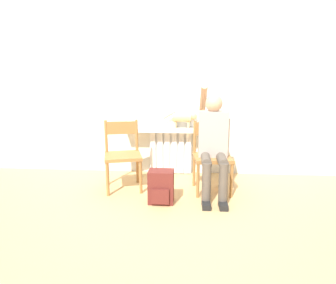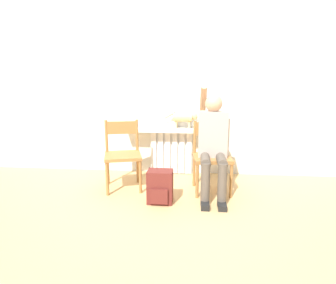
{
  "view_description": "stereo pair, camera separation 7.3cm",
  "coord_description": "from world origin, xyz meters",
  "px_view_note": "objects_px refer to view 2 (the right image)",
  "views": [
    {
      "loc": [
        0.27,
        -2.86,
        1.29
      ],
      "look_at": [
        0.0,
        0.61,
        0.58
      ],
      "focal_mm": 30.0,
      "sensor_mm": 36.0,
      "label": 1
    },
    {
      "loc": [
        0.34,
        -2.85,
        1.29
      ],
      "look_at": [
        0.0,
        0.61,
        0.58
      ],
      "focal_mm": 30.0,
      "sensor_mm": 36.0,
      "label": 2
    }
  ],
  "objects_px": {
    "chair_right": "(212,155)",
    "person": "(213,140)",
    "chair_left": "(123,153)",
    "cat": "(184,118)",
    "backpack": "(160,187)"
  },
  "relations": [
    {
      "from": "chair_left",
      "to": "backpack",
      "type": "relative_size",
      "value": 2.32
    },
    {
      "from": "person",
      "to": "cat",
      "type": "relative_size",
      "value": 2.72
    },
    {
      "from": "chair_left",
      "to": "backpack",
      "type": "distance_m",
      "value": 0.72
    },
    {
      "from": "chair_left",
      "to": "person",
      "type": "bearing_deg",
      "value": -22.1
    },
    {
      "from": "chair_right",
      "to": "cat",
      "type": "height_order",
      "value": "cat"
    },
    {
      "from": "cat",
      "to": "chair_left",
      "type": "bearing_deg",
      "value": -140.25
    },
    {
      "from": "chair_right",
      "to": "person",
      "type": "distance_m",
      "value": 0.24
    },
    {
      "from": "cat",
      "to": "person",
      "type": "bearing_deg",
      "value": -63.6
    },
    {
      "from": "person",
      "to": "cat",
      "type": "distance_m",
      "value": 0.84
    },
    {
      "from": "person",
      "to": "backpack",
      "type": "distance_m",
      "value": 0.82
    },
    {
      "from": "cat",
      "to": "backpack",
      "type": "xyz_separation_m",
      "value": [
        -0.22,
        -1.04,
        -0.65
      ]
    },
    {
      "from": "chair_right",
      "to": "chair_left",
      "type": "bearing_deg",
      "value": 174.44
    },
    {
      "from": "chair_right",
      "to": "person",
      "type": "bearing_deg",
      "value": -93.59
    },
    {
      "from": "chair_left",
      "to": "chair_right",
      "type": "height_order",
      "value": "same"
    },
    {
      "from": "chair_left",
      "to": "backpack",
      "type": "xyz_separation_m",
      "value": [
        0.52,
        -0.42,
        -0.27
      ]
    }
  ]
}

